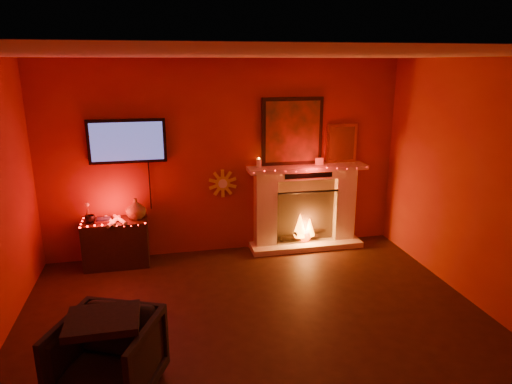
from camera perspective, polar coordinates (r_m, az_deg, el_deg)
room at (r=4.00m, az=1.53°, el=-2.98°), size 5.00×5.00×5.00m
fireplace at (r=6.69m, az=6.13°, el=-0.85°), size 1.72×0.40×2.18m
tv at (r=6.22m, az=-15.80°, el=6.10°), size 1.00×0.07×1.24m
sunburst_clock at (r=6.43m, az=-4.19°, el=1.07°), size 0.40×0.03×0.40m
console_table at (r=6.39m, az=-16.94°, el=-5.69°), size 0.84×0.50×0.91m
armchair at (r=4.09m, az=-18.05°, el=-19.19°), size 0.98×0.99×0.70m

